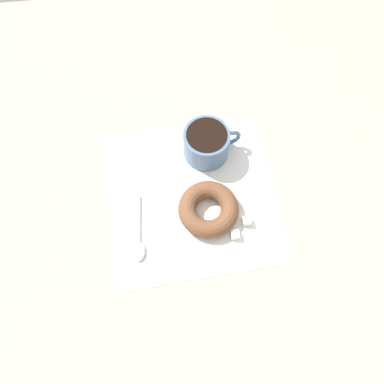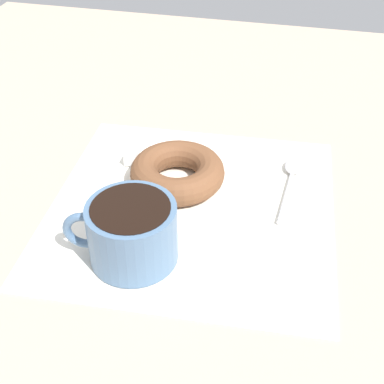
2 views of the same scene
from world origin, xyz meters
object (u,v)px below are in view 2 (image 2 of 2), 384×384
Objects in this scene: sugar_cube at (156,151)px; sugar_cube_extra at (131,158)px; coffee_cup at (131,231)px; spoon at (292,174)px; donut at (177,172)px.

sugar_cube_extra is (-2.47, 2.63, 0.01)cm from sugar_cube.
sugar_cube is at bearing 9.19° from coffee_cup.
coffee_cup reaches higher than sugar_cube_extra.
coffee_cup is at bearing -160.91° from sugar_cube_extra.
coffee_cup is at bearing 140.25° from spoon.
sugar_cube is 3.61cm from sugar_cube_extra.
donut reaches higher than spoon.
coffee_cup reaches higher than donut.
coffee_cup is 1.02× the size of donut.
spoon is 18.23cm from sugar_cube.
donut is at bearing -112.12° from sugar_cube_extra.
coffee_cup is 13.73cm from donut.
donut is (13.54, -1.37, -1.75)cm from coffee_cup.
coffee_cup is 7.72× the size of sugar_cube_extra.
spoon is (4.68, -13.79, -1.35)cm from donut.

